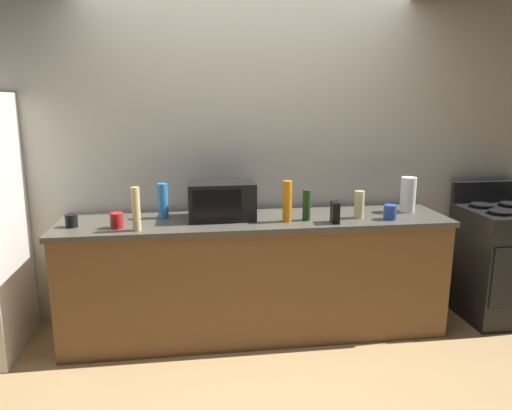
# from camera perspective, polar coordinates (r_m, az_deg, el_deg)

# --- Properties ---
(ground_plane) EXTENTS (8.00, 8.00, 0.00)m
(ground_plane) POSITION_cam_1_polar(r_m,az_deg,el_deg) (3.42, 0.97, -18.09)
(ground_plane) COLOR tan
(back_wall) EXTENTS (6.40, 0.10, 2.70)m
(back_wall) POSITION_cam_1_polar(r_m,az_deg,el_deg) (3.77, -0.87, 6.55)
(back_wall) COLOR beige
(back_wall) RESTS_ON ground_plane
(counter_run) EXTENTS (2.84, 0.64, 0.90)m
(counter_run) POSITION_cam_1_polar(r_m,az_deg,el_deg) (3.58, -0.00, -8.60)
(counter_run) COLOR brown
(counter_run) RESTS_ON ground_plane
(stove_range) EXTENTS (0.60, 0.61, 1.08)m
(stove_range) POSITION_cam_1_polar(r_m,az_deg,el_deg) (4.32, 27.49, -6.20)
(stove_range) COLOR black
(stove_range) RESTS_ON ground_plane
(microwave) EXTENTS (0.48, 0.35, 0.27)m
(microwave) POSITION_cam_1_polar(r_m,az_deg,el_deg) (3.44, -4.23, 0.62)
(microwave) COLOR black
(microwave) RESTS_ON counter_run
(paper_towel_roll) EXTENTS (0.12, 0.12, 0.27)m
(paper_towel_roll) POSITION_cam_1_polar(r_m,az_deg,el_deg) (3.81, 17.97, 1.21)
(paper_towel_roll) COLOR white
(paper_towel_roll) RESTS_ON counter_run
(cordless_phone) EXTENTS (0.06, 0.11, 0.15)m
(cordless_phone) POSITION_cam_1_polar(r_m,az_deg,el_deg) (3.35, 9.57, -0.89)
(cordless_phone) COLOR black
(cordless_phone) RESTS_ON counter_run
(bottle_hand_soap) EXTENTS (0.07, 0.07, 0.20)m
(bottle_hand_soap) POSITION_cam_1_polar(r_m,az_deg,el_deg) (3.52, 12.42, 0.07)
(bottle_hand_soap) COLOR beige
(bottle_hand_soap) RESTS_ON counter_run
(bottle_dish_soap) EXTENTS (0.07, 0.07, 0.29)m
(bottle_dish_soap) POSITION_cam_1_polar(r_m,az_deg,el_deg) (3.33, 3.82, 0.44)
(bottle_dish_soap) COLOR orange
(bottle_dish_soap) RESTS_ON counter_run
(bottle_spray_cleaner) EXTENTS (0.07, 0.07, 0.26)m
(bottle_spray_cleaner) POSITION_cam_1_polar(r_m,az_deg,el_deg) (3.50, -11.23, 0.50)
(bottle_spray_cleaner) COLOR #338CE5
(bottle_spray_cleaner) RESTS_ON counter_run
(bottle_vinegar) EXTENTS (0.06, 0.06, 0.29)m
(bottle_vinegar) POSITION_cam_1_polar(r_m,az_deg,el_deg) (3.19, -14.35, -0.48)
(bottle_vinegar) COLOR beige
(bottle_vinegar) RESTS_ON counter_run
(bottle_wine) EXTENTS (0.06, 0.06, 0.22)m
(bottle_wine) POSITION_cam_1_polar(r_m,az_deg,el_deg) (3.38, 6.16, -0.02)
(bottle_wine) COLOR #1E3F19
(bottle_wine) RESTS_ON counter_run
(mug_red) EXTENTS (0.09, 0.09, 0.11)m
(mug_red) POSITION_cam_1_polar(r_m,az_deg,el_deg) (3.31, -16.53, -1.82)
(mug_red) COLOR red
(mug_red) RESTS_ON counter_run
(mug_black) EXTENTS (0.08, 0.08, 0.09)m
(mug_black) POSITION_cam_1_polar(r_m,az_deg,el_deg) (3.44, -21.49, -1.79)
(mug_black) COLOR black
(mug_black) RESTS_ON counter_run
(mug_blue) EXTENTS (0.09, 0.09, 0.11)m
(mug_blue) POSITION_cam_1_polar(r_m,az_deg,el_deg) (3.54, 15.97, -0.84)
(mug_blue) COLOR #2D4CB2
(mug_blue) RESTS_ON counter_run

